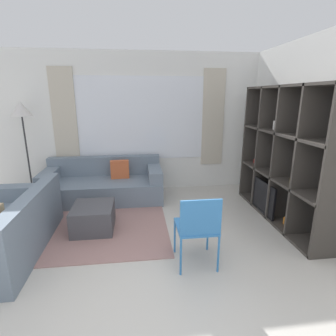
{
  "coord_description": "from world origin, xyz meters",
  "views": [
    {
      "loc": [
        -0.12,
        -1.88,
        1.89
      ],
      "look_at": [
        0.34,
        1.84,
        0.85
      ],
      "focal_mm": 28.0,
      "sensor_mm": 36.0,
      "label": 1
    }
  ],
  "objects_px": {
    "shelving_unit": "(287,158)",
    "floor_lamp": "(22,114)",
    "couch_side": "(7,231)",
    "ottoman": "(94,218)",
    "couch_main": "(104,185)",
    "folding_chair": "(198,225)"
  },
  "relations": [
    {
      "from": "shelving_unit",
      "to": "couch_side",
      "type": "bearing_deg",
      "value": -173.15
    },
    {
      "from": "couch_main",
      "to": "ottoman",
      "type": "xyz_separation_m",
      "value": [
        -0.03,
        -1.19,
        -0.09
      ]
    },
    {
      "from": "shelving_unit",
      "to": "floor_lamp",
      "type": "relative_size",
      "value": 1.21
    },
    {
      "from": "shelving_unit",
      "to": "couch_main",
      "type": "relative_size",
      "value": 1.02
    },
    {
      "from": "floor_lamp",
      "to": "folding_chair",
      "type": "height_order",
      "value": "floor_lamp"
    },
    {
      "from": "folding_chair",
      "to": "couch_main",
      "type": "bearing_deg",
      "value": -60.36
    },
    {
      "from": "ottoman",
      "to": "floor_lamp",
      "type": "xyz_separation_m",
      "value": [
        -1.33,
        1.38,
        1.38
      ]
    },
    {
      "from": "couch_side",
      "to": "shelving_unit",
      "type": "bearing_deg",
      "value": 96.85
    },
    {
      "from": "shelving_unit",
      "to": "folding_chair",
      "type": "relative_size",
      "value": 2.52
    },
    {
      "from": "couch_main",
      "to": "folding_chair",
      "type": "height_order",
      "value": "folding_chair"
    },
    {
      "from": "shelving_unit",
      "to": "floor_lamp",
      "type": "bearing_deg",
      "value": 162.06
    },
    {
      "from": "folding_chair",
      "to": "couch_side",
      "type": "bearing_deg",
      "value": -14.29
    },
    {
      "from": "shelving_unit",
      "to": "folding_chair",
      "type": "distance_m",
      "value": 1.97
    },
    {
      "from": "shelving_unit",
      "to": "couch_side",
      "type": "height_order",
      "value": "shelving_unit"
    },
    {
      "from": "floor_lamp",
      "to": "folding_chair",
      "type": "bearing_deg",
      "value": -42.56
    },
    {
      "from": "shelving_unit",
      "to": "couch_main",
      "type": "xyz_separation_m",
      "value": [
        -2.86,
        1.17,
        -0.71
      ]
    },
    {
      "from": "couch_main",
      "to": "folding_chair",
      "type": "xyz_separation_m",
      "value": [
        1.26,
        -2.21,
        0.24
      ]
    },
    {
      "from": "shelving_unit",
      "to": "ottoman",
      "type": "xyz_separation_m",
      "value": [
        -2.89,
        -0.02,
        -0.8
      ]
    },
    {
      "from": "couch_side",
      "to": "ottoman",
      "type": "distance_m",
      "value": 1.07
    },
    {
      "from": "couch_main",
      "to": "folding_chair",
      "type": "relative_size",
      "value": 2.46
    },
    {
      "from": "ottoman",
      "to": "folding_chair",
      "type": "xyz_separation_m",
      "value": [
        1.29,
        -1.02,
        0.33
      ]
    },
    {
      "from": "couch_main",
      "to": "ottoman",
      "type": "distance_m",
      "value": 1.19
    }
  ]
}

